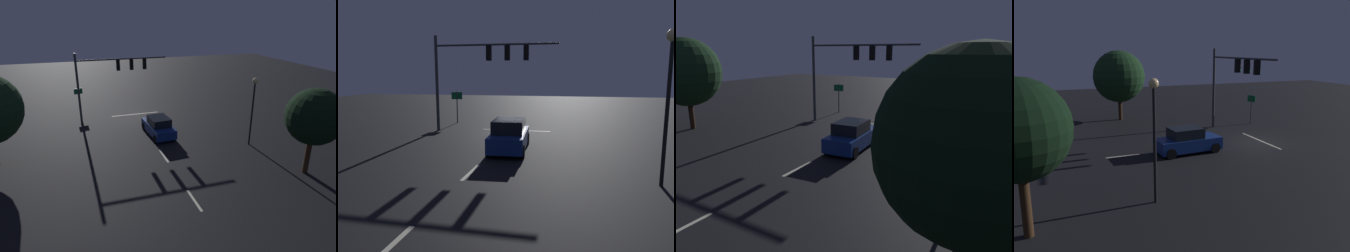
% 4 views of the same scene
% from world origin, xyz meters
% --- Properties ---
extents(ground_plane, '(80.00, 80.00, 0.00)m').
position_xyz_m(ground_plane, '(0.00, 0.00, 0.00)').
color(ground_plane, black).
extents(traffic_signal_assembly, '(8.73, 0.47, 6.78)m').
position_xyz_m(traffic_signal_assembly, '(2.42, 0.75, 4.85)').
color(traffic_signal_assembly, '#383A3D').
rests_on(traffic_signal_assembly, ground_plane).
extents(lane_dash_far, '(0.16, 2.20, 0.01)m').
position_xyz_m(lane_dash_far, '(0.00, 4.00, 0.00)').
color(lane_dash_far, beige).
rests_on(lane_dash_far, ground_plane).
extents(lane_dash_mid, '(0.16, 2.20, 0.01)m').
position_xyz_m(lane_dash_mid, '(0.00, 10.00, 0.00)').
color(lane_dash_mid, beige).
rests_on(lane_dash_mid, ground_plane).
extents(lane_dash_near, '(0.16, 2.20, 0.01)m').
position_xyz_m(lane_dash_near, '(0.00, 16.00, 0.00)').
color(lane_dash_near, beige).
rests_on(lane_dash_near, ground_plane).
extents(stop_bar, '(5.00, 0.16, 0.01)m').
position_xyz_m(stop_bar, '(0.00, -0.44, 0.00)').
color(stop_bar, beige).
rests_on(stop_bar, ground_plane).
extents(car_approaching, '(2.18, 4.47, 1.70)m').
position_xyz_m(car_approaching, '(-0.79, 5.83, 0.80)').
color(car_approaching, navy).
rests_on(car_approaching, ground_plane).
extents(street_lamp_left_kerb, '(0.44, 0.44, 5.56)m').
position_xyz_m(street_lamp_left_kerb, '(-7.34, 10.08, 3.84)').
color(street_lamp_left_kerb, black).
rests_on(street_lamp_left_kerb, ground_plane).
extents(route_sign, '(0.88, 0.31, 2.66)m').
position_xyz_m(route_sign, '(5.57, -3.08, 1.92)').
color(route_sign, '#383A3D').
rests_on(route_sign, ground_plane).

